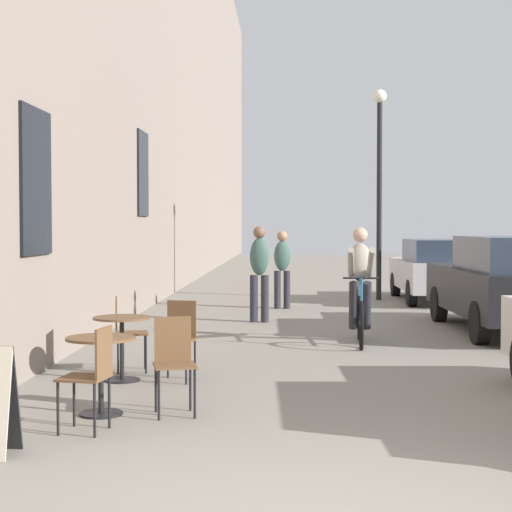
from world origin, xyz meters
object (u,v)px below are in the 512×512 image
street_lamp (379,167)px  pedestrian_mid (282,265)px  cafe_chair_near_toward_street (92,371)px  pedestrian_near (259,268)px  cafe_chair_near_toward_wall (174,358)px  parked_car_third (437,269)px  cafe_chair_mid_toward_wall (179,334)px  cyclist_on_bicycle (360,288)px  cafe_table_near (101,358)px  cafe_chair_mid_toward_street (125,328)px  parked_car_second (511,283)px  cafe_table_mid (122,335)px

street_lamp → pedestrian_mid: bearing=-136.3°
cafe_chair_near_toward_street → pedestrian_near: bearing=81.9°
cafe_chair_near_toward_street → pedestrian_mid: pedestrian_mid is taller
cafe_chair_near_toward_wall → parked_car_third: size_ratio=0.22×
cafe_chair_mid_toward_wall → cafe_chair_near_toward_wall: bearing=-84.0°
cafe_chair_near_toward_wall → cyclist_on_bicycle: 5.16m
street_lamp → parked_car_third: bearing=-17.8°
cafe_table_near → pedestrian_mid: bearing=80.7°
pedestrian_mid → parked_car_third: pedestrian_mid is taller
cafe_chair_mid_toward_street → cafe_table_near: bearing=-84.5°
pedestrian_near → street_lamp: size_ratio=0.35×
cafe_chair_near_toward_street → cyclist_on_bicycle: 6.06m
cafe_chair_near_toward_wall → cafe_chair_mid_toward_wall: (-0.17, 1.66, 0.00)m
cafe_chair_mid_toward_street → cyclist_on_bicycle: bearing=40.2°
cyclist_on_bicycle → parked_car_second: bearing=26.2°
cafe_chair_mid_toward_street → pedestrian_mid: (1.82, 7.53, 0.40)m
cafe_chair_near_toward_street → cafe_table_mid: 2.31m
cafe_table_mid → pedestrian_mid: (1.74, 8.10, 0.40)m
pedestrian_near → cafe_table_near: bearing=-99.4°
cafe_chair_mid_toward_street → parked_car_second: 6.72m
cafe_table_mid → cyclist_on_bicycle: cyclist_on_bicycle is taller
cafe_table_near → pedestrian_mid: 9.89m
cafe_table_near → cafe_chair_mid_toward_street: cafe_chair_mid_toward_street is taller
cafe_chair_mid_toward_wall → parked_car_third: (4.64, 9.76, 0.22)m
cafe_table_near → street_lamp: bearing=72.1°
cafe_chair_mid_toward_wall → cafe_chair_mid_toward_street: bearing=145.1°
cafe_chair_mid_toward_street → cyclist_on_bicycle: size_ratio=0.51×
cafe_chair_near_toward_wall → street_lamp: 12.52m
cafe_chair_mid_toward_street → parked_car_second: parked_car_second is taller
cafe_table_mid → cafe_table_near: bearing=-85.2°
cafe_chair_mid_toward_wall → cyclist_on_bicycle: (2.30, 3.03, 0.29)m
cafe_chair_mid_toward_wall → pedestrian_mid: bearing=82.1°
cafe_chair_mid_toward_wall → pedestrian_mid: pedestrian_mid is taller
street_lamp → parked_car_second: 6.49m
cafe_chair_mid_toward_street → cafe_chair_near_toward_street: bearing=-84.2°
cyclist_on_bicycle → parked_car_second: size_ratio=0.40×
cafe_chair_near_toward_wall → pedestrian_mid: size_ratio=0.55×
cafe_chair_near_toward_street → cafe_chair_mid_toward_wall: 2.41m
cafe_chair_mid_toward_street → cyclist_on_bicycle: cyclist_on_bicycle is taller
pedestrian_mid → cafe_chair_near_toward_street: bearing=-98.4°
street_lamp → cafe_chair_near_toward_wall: bearing=-105.1°
street_lamp → cafe_chair_near_toward_street: bearing=-106.8°
cafe_chair_near_toward_wall → parked_car_second: bearing=51.9°
cafe_chair_near_toward_street → parked_car_third: parked_car_third is taller
pedestrian_near → cafe_chair_mid_toward_street: bearing=-105.6°
pedestrian_mid → cafe_table_mid: bearing=-102.1°
cafe_chair_near_toward_wall → pedestrian_mid: 9.73m
cafe_chair_mid_toward_wall → cyclist_on_bicycle: size_ratio=0.51×
cafe_table_mid → cafe_chair_mid_toward_wall: size_ratio=0.81×
cafe_chair_mid_toward_wall → parked_car_second: 6.47m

